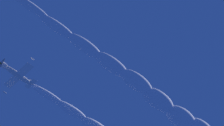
% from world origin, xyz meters
% --- Properties ---
extents(airplane_left_wingman, '(8.45, 7.87, 3.02)m').
position_xyz_m(airplane_left_wingman, '(-21.83, 6.92, 67.61)').
color(airplane_left_wingman, silver).
extents(smoke_trail_lead, '(27.92, 57.03, 5.45)m').
position_xyz_m(smoke_trail_lead, '(-22.44, 41.14, 66.35)').
color(smoke_trail_lead, white).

